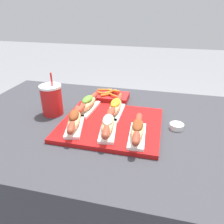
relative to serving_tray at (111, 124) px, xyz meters
The scene contains 10 objects.
patio_table 0.37m from the serving_tray, 137.74° to the left, with size 1.36×0.88×0.71m.
serving_tray is the anchor object (origin of this frame).
hot_dog_0 0.16m from the serving_tray, 150.22° to the right, with size 0.10×0.22×0.07m.
hot_dog_1 0.09m from the serving_tray, 84.86° to the right, with size 0.09×0.22×0.06m.
hot_dog_2 0.16m from the serving_tray, 35.53° to the right, with size 0.07×0.22×0.07m.
hot_dog_3 0.17m from the serving_tray, 145.92° to the left, with size 0.07×0.22×0.07m.
hot_dog_4 0.10m from the serving_tray, 89.87° to the left, with size 0.06×0.22×0.07m.
sauce_bowl 0.28m from the serving_tray, ahead, with size 0.06×0.06×0.02m.
drink_cup 0.31m from the serving_tray, behind, with size 0.10×0.10×0.20m.
fries_basket 0.28m from the serving_tray, 103.77° to the left, with size 0.19×0.12×0.06m.
Camera 1 is at (0.23, -0.83, 1.19)m, focal length 35.00 mm.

